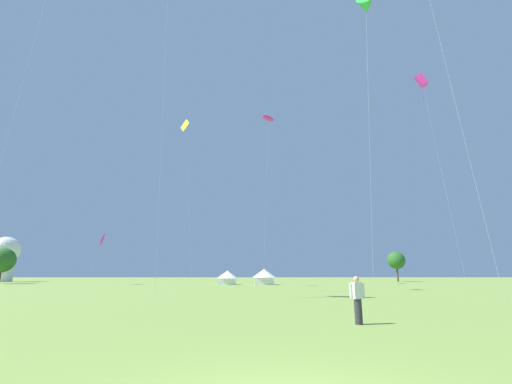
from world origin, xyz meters
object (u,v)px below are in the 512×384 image
kite_yellow_diamond (185,127)px  festival_tent_center (227,277)px  kite_magenta_diamond (103,239)px  kite_magenta_parafoil (268,118)px  kite_green_delta (366,6)px  kite_magenta_box (421,81)px  observatory_dome (4,256)px  tree_distant_left (2,260)px  tree_distant_right (396,260)px  person_spectator (358,300)px  festival_tent_left (264,276)px

kite_yellow_diamond → festival_tent_center: bearing=58.2°
kite_magenta_diamond → festival_tent_center: size_ratio=2.53×
kite_magenta_parafoil → kite_green_delta: (8.02, -34.89, -4.20)m
kite_green_delta → kite_magenta_box: kite_green_delta is taller
kite_magenta_parafoil → observatory_dome: kite_magenta_parafoil is taller
kite_magenta_box → kite_magenta_diamond: bearing=157.6°
observatory_dome → kite_magenta_box: bearing=-27.9°
kite_magenta_diamond → tree_distant_left: kite_magenta_diamond is taller
festival_tent_center → observatory_dome: (-56.00, 24.30, 4.69)m
kite_green_delta → kite_magenta_parafoil: bearing=102.9°
festival_tent_center → observatory_dome: bearing=156.5°
kite_yellow_diamond → kite_magenta_box: kite_magenta_box is taller
kite_magenta_parafoil → kite_magenta_box: 29.72m
kite_magenta_parafoil → kite_magenta_box: (20.14, -21.41, -4.35)m
kite_yellow_diamond → tree_distant_right: 61.70m
observatory_dome → tree_distant_right: 96.25m
kite_magenta_box → observatory_dome: 97.05m
kite_magenta_box → person_spectator: bearing=-123.7°
person_spectator → festival_tent_center: bearing=99.2°
kite_magenta_diamond → kite_magenta_box: size_ratio=0.32×
kite_magenta_box → tree_distant_left: size_ratio=4.24×
person_spectator → festival_tent_left: (-1.54, 49.26, 0.64)m
kite_magenta_box → tree_distant_right: size_ratio=3.97×
kite_yellow_diamond → festival_tent_center: size_ratio=7.14×
kite_green_delta → tree_distant_right: size_ratio=4.00×
person_spectator → tree_distant_left: tree_distant_left is taller
festival_tent_left → person_spectator: bearing=-88.2°
kite_magenta_parafoil → observatory_dome: size_ratio=3.03×
kite_magenta_diamond → festival_tent_left: kite_magenta_diamond is taller
tree_distant_left → kite_green_delta: bearing=-33.9°
tree_distant_left → kite_yellow_diamond: bearing=-24.6°
kite_yellow_diamond → observatory_dome: 63.35m
kite_green_delta → festival_tent_left: bearing=105.1°
kite_magenta_parafoil → tree_distant_left: kite_magenta_parafoil is taller
kite_magenta_diamond → kite_magenta_parafoil: bearing=1.3°
person_spectator → kite_green_delta: bearing=64.7°
observatory_dome → tree_distant_right: bearing=0.1°
kite_yellow_diamond → tree_distant_right: (46.82, 35.04, -19.66)m
kite_yellow_diamond → kite_green_delta: bearing=-46.0°
observatory_dome → tree_distant_left: (11.90, -17.71, -1.59)m
kite_magenta_box → kite_magenta_parafoil: bearing=133.2°
kite_magenta_box → festival_tent_left: 39.21m
kite_yellow_diamond → kite_magenta_diamond: (-16.16, 11.38, -16.74)m
kite_magenta_parafoil → tree_distant_left: (-51.54, 5.11, -27.74)m
kite_magenta_parafoil → kite_magenta_diamond: kite_magenta_parafoil is taller
kite_magenta_box → tree_distant_left: (-71.68, 26.53, -23.39)m
festival_tent_center → tree_distant_left: bearing=171.5°
festival_tent_left → observatory_dome: 67.16m
festival_tent_left → tree_distant_left: tree_distant_left is taller
kite_green_delta → tree_distant_right: (24.78, 57.85, -22.85)m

